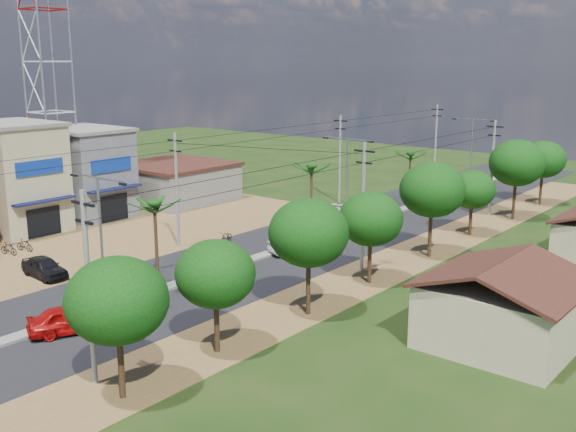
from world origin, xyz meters
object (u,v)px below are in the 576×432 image
(car_red_near, at_px, (71,319))
(car_white_far, at_px, (329,219))
(car_silver_mid, at_px, (298,244))
(car_parked_dark, at_px, (45,268))
(moto_rider_east, at_px, (132,311))

(car_red_near, bearing_deg, car_white_far, -59.02)
(car_silver_mid, xyz_separation_m, car_parked_dark, (-9.72, -15.37, -0.04))
(car_silver_mid, bearing_deg, car_white_far, -44.85)
(car_red_near, xyz_separation_m, car_white_far, (-3.00, 27.83, 0.04))
(car_parked_dark, bearing_deg, car_red_near, -110.83)
(car_silver_mid, height_order, car_white_far, car_white_far)
(car_white_far, xyz_separation_m, moto_rider_east, (3.79, -24.41, -0.40))
(car_red_near, relative_size, moto_rider_east, 2.89)
(car_white_far, bearing_deg, car_parked_dark, -116.33)
(car_silver_mid, relative_size, car_white_far, 0.81)
(car_parked_dark, bearing_deg, moto_rider_east, -91.79)
(car_red_near, bearing_deg, car_parked_dark, 0.78)
(car_red_near, relative_size, car_silver_mid, 1.00)
(car_red_near, relative_size, car_parked_dark, 1.10)
(car_red_near, height_order, car_white_far, car_white_far)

